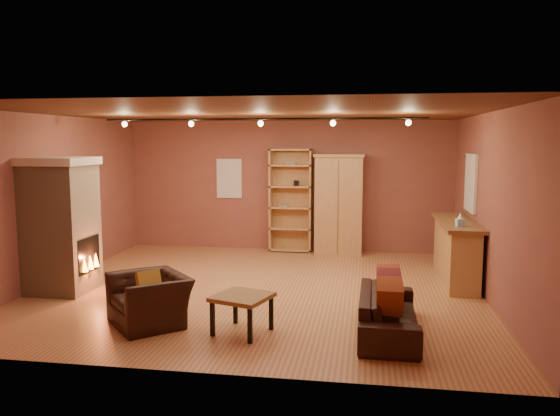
% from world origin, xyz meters
% --- Properties ---
extents(floor, '(7.00, 7.00, 0.00)m').
position_xyz_m(floor, '(0.00, 0.00, 0.00)').
color(floor, '#995D36').
rests_on(floor, ground).
extents(ceiling, '(7.00, 7.00, 0.00)m').
position_xyz_m(ceiling, '(0.00, 0.00, 2.80)').
color(ceiling, brown).
rests_on(ceiling, back_wall).
extents(back_wall, '(7.00, 0.02, 2.80)m').
position_xyz_m(back_wall, '(0.00, 3.25, 1.40)').
color(back_wall, brown).
rests_on(back_wall, floor).
extents(left_wall, '(0.02, 6.50, 2.80)m').
position_xyz_m(left_wall, '(-3.50, 0.00, 1.40)').
color(left_wall, brown).
rests_on(left_wall, floor).
extents(right_wall, '(0.02, 6.50, 2.80)m').
position_xyz_m(right_wall, '(3.50, 0.00, 1.40)').
color(right_wall, brown).
rests_on(right_wall, floor).
extents(fireplace, '(1.01, 0.98, 2.12)m').
position_xyz_m(fireplace, '(-3.04, -0.60, 1.06)').
color(fireplace, tan).
rests_on(fireplace, floor).
extents(back_window, '(0.56, 0.04, 0.86)m').
position_xyz_m(back_window, '(-1.30, 3.23, 1.55)').
color(back_window, silver).
rests_on(back_window, back_wall).
extents(bookcase, '(0.90, 0.35, 2.21)m').
position_xyz_m(bookcase, '(0.09, 3.13, 1.12)').
color(bookcase, tan).
rests_on(bookcase, floor).
extents(armoire, '(1.04, 0.59, 2.10)m').
position_xyz_m(armoire, '(1.12, 2.98, 1.06)').
color(armoire, tan).
rests_on(armoire, floor).
extents(bar_counter, '(0.59, 2.17, 1.04)m').
position_xyz_m(bar_counter, '(3.20, 1.01, 0.53)').
color(bar_counter, tan).
rests_on(bar_counter, floor).
extents(tissue_box, '(0.13, 0.13, 0.21)m').
position_xyz_m(tissue_box, '(3.15, 0.39, 1.13)').
color(tissue_box, '#92C3E9').
rests_on(tissue_box, bar_counter).
extents(right_window, '(0.05, 0.90, 1.00)m').
position_xyz_m(right_window, '(3.47, 1.40, 1.65)').
color(right_window, silver).
rests_on(right_window, right_wall).
extents(loveseat, '(0.55, 1.80, 0.75)m').
position_xyz_m(loveseat, '(1.98, -1.75, 0.37)').
color(loveseat, black).
rests_on(loveseat, floor).
extents(armchair, '(1.15, 1.18, 0.87)m').
position_xyz_m(armchair, '(-1.07, -1.90, 0.44)').
color(armchair, black).
rests_on(armchair, floor).
extents(coffee_table, '(0.80, 0.80, 0.48)m').
position_xyz_m(coffee_table, '(0.19, -2.02, 0.41)').
color(coffee_table, brown).
rests_on(coffee_table, floor).
extents(track_rail, '(5.20, 0.09, 0.13)m').
position_xyz_m(track_rail, '(0.00, 0.20, 2.69)').
color(track_rail, black).
rests_on(track_rail, ceiling).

